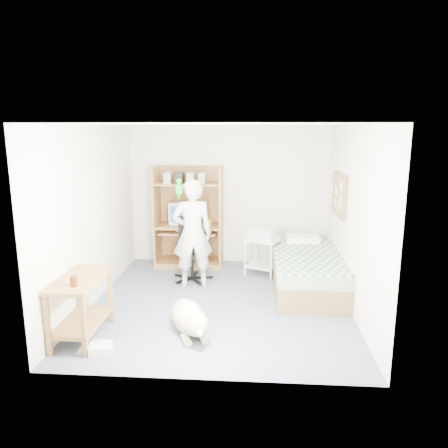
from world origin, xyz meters
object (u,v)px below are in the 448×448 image
at_px(dog, 189,318).
at_px(person, 192,234).
at_px(office_chair, 192,258).
at_px(printer_cart, 262,251).
at_px(computer_hutch, 189,221).
at_px(bed, 307,271).
at_px(side_desk, 81,299).

bearing_deg(dog, person, 74.53).
bearing_deg(dog, office_chair, 75.34).
height_order(office_chair, printer_cart, office_chair).
relative_size(computer_hutch, person, 1.05).
xyz_separation_m(bed, person, (-1.78, 0.03, 0.57)).
distance_m(computer_hutch, bed, 2.35).
relative_size(office_chair, dog, 0.91).
distance_m(office_chair, printer_cart, 1.20).
relative_size(bed, dog, 1.79).
bearing_deg(computer_hutch, bed, -29.29).
relative_size(office_chair, person, 0.60).
xyz_separation_m(bed, printer_cart, (-0.68, 0.64, 0.14)).
height_order(person, printer_cart, person).
bearing_deg(person, bed, 166.67).
distance_m(side_desk, dog, 1.30).
height_order(side_desk, dog, side_desk).
xyz_separation_m(bed, dog, (-1.60, -1.60, -0.09)).
bearing_deg(printer_cart, side_desk, -106.73).
relative_size(computer_hutch, bed, 0.89).
bearing_deg(computer_hutch, person, -78.85).
distance_m(bed, dog, 2.26).
relative_size(bed, office_chair, 1.97).
bearing_deg(side_desk, bed, 32.50).
relative_size(side_desk, person, 0.59).
distance_m(office_chair, person, 0.58).
height_order(office_chair, person, person).
height_order(side_desk, person, person).
height_order(computer_hutch, side_desk, computer_hutch).
relative_size(computer_hutch, printer_cart, 2.69).
distance_m(bed, side_desk, 3.39).
xyz_separation_m(office_chair, person, (0.06, -0.30, 0.49)).
distance_m(side_desk, person, 2.16).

